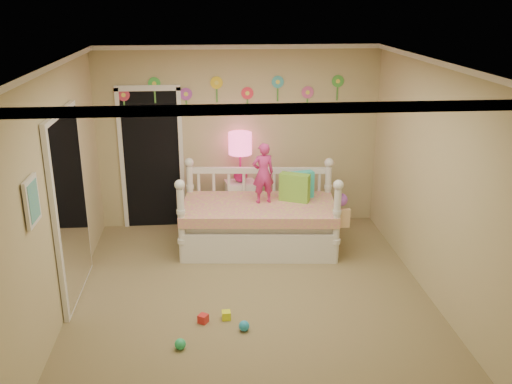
{
  "coord_description": "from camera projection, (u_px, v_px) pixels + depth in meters",
  "views": [
    {
      "loc": [
        -0.44,
        -5.59,
        3.22
      ],
      "look_at": [
        0.1,
        0.6,
        1.05
      ],
      "focal_mm": 39.51,
      "sensor_mm": 36.0,
      "label": 1
    }
  ],
  "objects": [
    {
      "name": "mirror_closet",
      "position": [
        70.0,
        206.0,
        6.13
      ],
      "size": [
        0.07,
        1.3,
        2.1
      ],
      "primitive_type": "cube",
      "color": "white",
      "rests_on": "left_wall"
    },
    {
      "name": "flower_decals",
      "position": [
        232.0,
        93.0,
        7.82
      ],
      "size": [
        3.4,
        0.02,
        0.5
      ],
      "primitive_type": null,
      "color": "#B2668C",
      "rests_on": "back_wall"
    },
    {
      "name": "pillow_turquoise",
      "position": [
        300.0,
        185.0,
        7.61
      ],
      "size": [
        0.38,
        0.21,
        0.36
      ],
      "primitive_type": "cube",
      "rotation": [
        0.0,
        0.0,
        0.25
      ],
      "color": "#28CBCB",
      "rests_on": "daybed"
    },
    {
      "name": "right_wall",
      "position": [
        435.0,
        183.0,
        6.1
      ],
      "size": [
        0.01,
        4.5,
        2.6
      ],
      "primitive_type": "cube",
      "color": "tan",
      "rests_on": "floor"
    },
    {
      "name": "left_wall",
      "position": [
        57.0,
        194.0,
        5.77
      ],
      "size": [
        0.01,
        4.5,
        2.6
      ],
      "primitive_type": "cube",
      "color": "tan",
      "rests_on": "floor"
    },
    {
      "name": "table_lamp",
      "position": [
        240.0,
        150.0,
        7.92
      ],
      "size": [
        0.33,
        0.33,
        0.72
      ],
      "color": "#D51C76",
      "rests_on": "nightstand"
    },
    {
      "name": "pillow_lime",
      "position": [
        295.0,
        187.0,
        7.5
      ],
      "size": [
        0.42,
        0.3,
        0.38
      ],
      "primitive_type": "cube",
      "rotation": [
        0.0,
        0.0,
        -0.44
      ],
      "color": "#7BC53C",
      "rests_on": "daybed"
    },
    {
      "name": "closet_doorway",
      "position": [
        152.0,
        158.0,
        8.02
      ],
      "size": [
        0.9,
        0.04,
        2.07
      ],
      "primitive_type": "cube",
      "color": "black",
      "rests_on": "back_wall"
    },
    {
      "name": "floor",
      "position": [
        252.0,
        297.0,
        6.36
      ],
      "size": [
        4.0,
        4.5,
        0.01
      ],
      "primitive_type": "cube",
      "color": "#7F684C",
      "rests_on": "ground"
    },
    {
      "name": "daybed",
      "position": [
        259.0,
        208.0,
        7.47
      ],
      "size": [
        2.15,
        1.29,
        1.11
      ],
      "primitive_type": null,
      "rotation": [
        0.0,
        0.0,
        -0.09
      ],
      "color": "white",
      "rests_on": "floor"
    },
    {
      "name": "hanging_bag",
      "position": [
        341.0,
        212.0,
        7.02
      ],
      "size": [
        0.2,
        0.16,
        0.36
      ],
      "primitive_type": null,
      "color": "beige",
      "rests_on": "daybed"
    },
    {
      "name": "wall_picture",
      "position": [
        32.0,
        201.0,
        4.84
      ],
      "size": [
        0.05,
        0.34,
        0.42
      ],
      "primitive_type": "cube",
      "color": "white",
      "rests_on": "left_wall"
    },
    {
      "name": "ceiling",
      "position": [
        251.0,
        63.0,
        5.5
      ],
      "size": [
        4.0,
        4.5,
        0.01
      ],
      "primitive_type": "cube",
      "color": "white",
      "rests_on": "floor"
    },
    {
      "name": "toy_scatter",
      "position": [
        209.0,
        329.0,
        5.66
      ],
      "size": [
        1.16,
        1.48,
        0.11
      ],
      "primitive_type": null,
      "rotation": [
        0.0,
        0.0,
        -0.31
      ],
      "color": "#996666",
      "rests_on": "floor"
    },
    {
      "name": "crown_molding",
      "position": [
        251.0,
        66.0,
        5.51
      ],
      "size": [
        4.0,
        4.5,
        0.06
      ],
      "primitive_type": null,
      "color": "white",
      "rests_on": "ceiling"
    },
    {
      "name": "back_wall",
      "position": [
        239.0,
        138.0,
        8.05
      ],
      "size": [
        4.0,
        0.01,
        2.6
      ],
      "primitive_type": "cube",
      "color": "tan",
      "rests_on": "floor"
    },
    {
      "name": "nightstand",
      "position": [
        241.0,
        204.0,
        8.19
      ],
      "size": [
        0.45,
        0.37,
        0.7
      ],
      "primitive_type": "cube",
      "rotation": [
        0.0,
        0.0,
        0.12
      ],
      "color": "white",
      "rests_on": "floor"
    },
    {
      "name": "child",
      "position": [
        263.0,
        173.0,
        7.37
      ],
      "size": [
        0.33,
        0.25,
        0.81
      ],
      "primitive_type": "imported",
      "rotation": [
        0.0,
        0.0,
        3.33
      ],
      "color": "#CE2F82",
      "rests_on": "daybed"
    }
  ]
}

